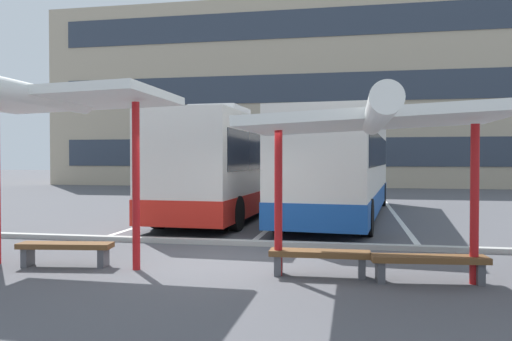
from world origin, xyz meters
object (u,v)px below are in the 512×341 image
Objects in this scene: waiting_shelter_2 at (374,123)px; bench_3 at (429,262)px; coach_bus_1 at (342,167)px; bench_1 at (65,249)px; waiting_shelter_1 at (56,103)px; bench_2 at (320,257)px; coach_bus_0 at (232,167)px.

bench_3 is at bearing 13.02° from waiting_shelter_2.
coach_bus_1 is 6.95× the size of bench_1.
coach_bus_1 is 11.16m from waiting_shelter_1.
bench_2 is at bearing 175.25° from bench_3.
bench_2 is (4.80, 0.36, -2.74)m from waiting_shelter_1.
waiting_shelter_2 is at bearing -85.90° from coach_bus_1.
bench_3 is at bearing -58.70° from coach_bus_0.
coach_bus_0 is 0.86× the size of coach_bus_1.
waiting_shelter_1 is 2.53× the size of bench_2.
coach_bus_0 is 3.96m from coach_bus_1.
bench_1 is 0.95× the size of bench_3.
coach_bus_0 is 9.21m from bench_1.
coach_bus_0 reaches higher than bench_1.
waiting_shelter_1 is 0.87× the size of waiting_shelter_2.
coach_bus_0 is at bearing 121.30° from bench_3.
bench_2 is at bearing 4.34° from waiting_shelter_1.
bench_1 is at bearing 177.27° from waiting_shelter_2.
coach_bus_1 is 6.58× the size of bench_3.
coach_bus_0 is 6.18× the size of bench_2.
coach_bus_1 is 2.49× the size of waiting_shelter_2.
coach_bus_0 is at bearing 83.23° from bench_1.
waiting_shelter_2 is 2.47m from bench_3.
waiting_shelter_2 is at bearing -21.67° from bench_2.
bench_2 is at bearing 158.33° from waiting_shelter_2.
coach_bus_0 is 9.46m from waiting_shelter_1.
coach_bus_1 is 10.93m from bench_1.
coach_bus_0 is 9.80m from bench_2.
bench_1 and bench_3 have the same top height.
waiting_shelter_1 is at bearing -90.00° from bench_1.
bench_3 is (1.61, -9.69, -1.43)m from coach_bus_1.
coach_bus_1 reaches higher than waiting_shelter_2.
coach_bus_1 is 9.92m from bench_3.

